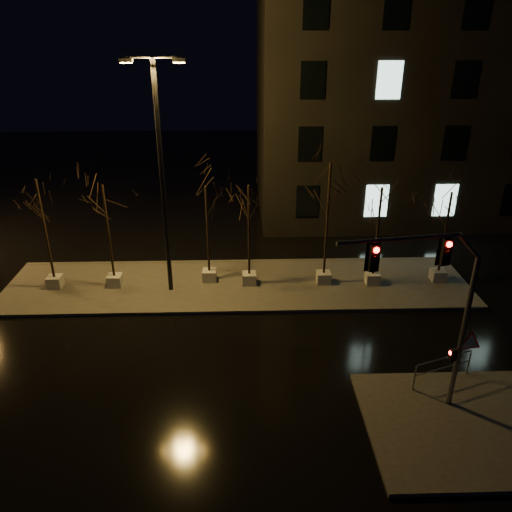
{
  "coord_description": "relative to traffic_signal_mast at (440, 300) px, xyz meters",
  "views": [
    {
      "loc": [
        0.19,
        -15.17,
        11.4
      ],
      "look_at": [
        0.78,
        3.36,
        2.8
      ],
      "focal_mm": 35.0,
      "sensor_mm": 36.0,
      "label": 1
    }
  ],
  "objects": [
    {
      "name": "tree_3",
      "position": [
        -5.4,
        8.68,
        -0.2
      ],
      "size": [
        1.8,
        1.8,
        5.0
      ],
      "color": "beige",
      "rests_on": "median"
    },
    {
      "name": "traffic_signal_mast",
      "position": [
        0.0,
        0.0,
        0.0
      ],
      "size": [
        4.95,
        0.77,
        6.09
      ],
      "rotation": [
        0.0,
        0.0,
        0.15
      ],
      "color": "slate",
      "rests_on": "sidewalk_corner"
    },
    {
      "name": "guard_rail_a",
      "position": [
        1.1,
        1.23,
        -3.33
      ],
      "size": [
        2.23,
        0.83,
        1.02
      ],
      "rotation": [
        0.0,
        0.0,
        0.34
      ],
      "color": "slate",
      "rests_on": "sidewalk_corner"
    },
    {
      "name": "tree_1",
      "position": [
        -11.77,
        8.67,
        -0.13
      ],
      "size": [
        1.8,
        1.8,
        5.09
      ],
      "color": "beige",
      "rests_on": "median"
    },
    {
      "name": "tree_6",
      "position": [
        3.73,
        8.74,
        -0.53
      ],
      "size": [
        1.8,
        1.8,
        4.56
      ],
      "color": "beige",
      "rests_on": "median"
    },
    {
      "name": "tree_2",
      "position": [
        -7.31,
        9.07,
        -0.3
      ],
      "size": [
        1.8,
        1.8,
        4.88
      ],
      "color": "beige",
      "rests_on": "median"
    },
    {
      "name": "sidewalk_corner",
      "position": [
        1.57,
        -0.77,
        -4.07
      ],
      "size": [
        7.0,
        5.0,
        0.15
      ],
      "primitive_type": "cube",
      "color": "#45423E",
      "rests_on": "ground"
    },
    {
      "name": "building",
      "position": [
        8.07,
        20.73,
        3.35
      ],
      "size": [
        25.0,
        12.0,
        15.0
      ],
      "primitive_type": "cube",
      "color": "black",
      "rests_on": "ground"
    },
    {
      "name": "tree_0",
      "position": [
        -14.56,
        8.64,
        0.09
      ],
      "size": [
        1.8,
        1.8,
        5.38
      ],
      "color": "beige",
      "rests_on": "median"
    },
    {
      "name": "median",
      "position": [
        -5.93,
        8.73,
        -4.07
      ],
      "size": [
        22.0,
        5.0,
        0.15
      ],
      "primitive_type": "cube",
      "color": "#45423E",
      "rests_on": "ground"
    },
    {
      "name": "ground",
      "position": [
        -5.93,
        2.73,
        -4.15
      ],
      "size": [
        90.0,
        90.0,
        0.0
      ],
      "primitive_type": "plane",
      "color": "black",
      "rests_on": "ground"
    },
    {
      "name": "tree_5",
      "position": [
        0.48,
        8.51,
        -0.28
      ],
      "size": [
        1.8,
        1.8,
        4.9
      ],
      "color": "beige",
      "rests_on": "median"
    },
    {
      "name": "tree_4",
      "position": [
        -1.84,
        8.67,
        0.55
      ],
      "size": [
        1.8,
        1.8,
        6.0
      ],
      "color": "beige",
      "rests_on": "median"
    },
    {
      "name": "streetlight_main",
      "position": [
        -9.08,
        8.23,
        1.88
      ],
      "size": [
        2.53,
        0.29,
        10.19
      ],
      "rotation": [
        0.0,
        0.0,
        0.0
      ],
      "color": "black",
      "rests_on": "median"
    }
  ]
}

